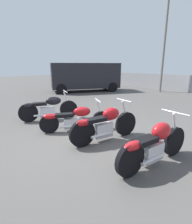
% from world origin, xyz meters
% --- Properties ---
extents(ground_plane, '(60.00, 60.00, 0.00)m').
position_xyz_m(ground_plane, '(0.00, 0.00, 0.00)').
color(ground_plane, '#514F4C').
extents(light_pole_left, '(0.70, 0.35, 7.27)m').
position_xyz_m(light_pole_left, '(-2.86, 9.58, 4.31)').
color(light_pole_left, slate).
rests_on(light_pole_left, ground_plane).
extents(motorcycle_slot_0, '(0.92, 2.01, 1.03)m').
position_xyz_m(motorcycle_slot_0, '(-2.14, -0.05, 0.44)').
color(motorcycle_slot_0, black).
rests_on(motorcycle_slot_0, ground_plane).
extents(motorcycle_slot_1, '(1.20, 1.93, 0.93)m').
position_xyz_m(motorcycle_slot_1, '(-0.59, -0.02, 0.39)').
color(motorcycle_slot_1, black).
rests_on(motorcycle_slot_1, ground_plane).
extents(motorcycle_slot_2, '(0.66, 2.05, 1.05)m').
position_xyz_m(motorcycle_slot_2, '(0.54, 0.15, 0.46)').
color(motorcycle_slot_2, black).
rests_on(motorcycle_slot_2, ground_plane).
extents(motorcycle_slot_3, '(0.63, 2.01, 1.02)m').
position_xyz_m(motorcycle_slot_3, '(2.02, 0.04, 0.45)').
color(motorcycle_slot_3, black).
rests_on(motorcycle_slot_3, ground_plane).
extents(parked_van, '(3.91, 5.31, 2.09)m').
position_xyz_m(parked_van, '(-6.86, 5.55, 1.17)').
color(parked_van, black).
rests_on(parked_van, ground_plane).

